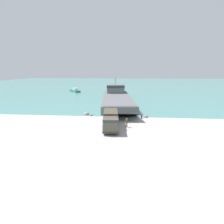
# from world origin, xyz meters

# --- Properties ---
(ground_plane) EXTENTS (240.00, 240.00, 0.00)m
(ground_plane) POSITION_xyz_m (0.00, 0.00, 0.00)
(ground_plane) COLOR #A8A59E
(water_surface) EXTENTS (240.00, 180.00, 0.01)m
(water_surface) POSITION_xyz_m (0.00, 93.77, 0.00)
(water_surface) COLOR #477F7A
(water_surface) RESTS_ON ground_plane
(landing_craft) EXTENTS (12.03, 38.39, 7.29)m
(landing_craft) POSITION_xyz_m (-1.36, 24.01, 1.72)
(landing_craft) COLOR #56605B
(landing_craft) RESTS_ON ground_plane
(military_truck) EXTENTS (3.22, 7.69, 2.89)m
(military_truck) POSITION_xyz_m (-0.63, -4.20, 1.55)
(military_truck) COLOR #4C4738
(military_truck) RESTS_ON ground_plane
(soldier_on_ramp) EXTENTS (0.48, 0.33, 1.72)m
(soldier_on_ramp) POSITION_xyz_m (2.15, -3.29, 0.99)
(soldier_on_ramp) COLOR #4C4738
(soldier_on_ramp) RESTS_ON ground_plane
(moored_boat_a) EXTENTS (6.64, 7.47, 1.82)m
(moored_boat_a) POSITION_xyz_m (-22.37, 47.76, 0.60)
(moored_boat_a) COLOR #2D7060
(moored_boat_a) RESTS_ON ground_plane
(mooring_bollard) EXTENTS (0.35, 0.35, 0.78)m
(mooring_bollard) POSITION_xyz_m (5.32, 2.81, 0.42)
(mooring_bollard) COLOR #333338
(mooring_bollard) RESTS_ON ground_plane
(shoreline_rock_a) EXTENTS (1.27, 1.27, 1.27)m
(shoreline_rock_a) POSITION_xyz_m (-7.12, 5.08, 0.00)
(shoreline_rock_a) COLOR gray
(shoreline_rock_a) RESTS_ON ground_plane
(shoreline_rock_b) EXTENTS (1.19, 1.19, 1.19)m
(shoreline_rock_b) POSITION_xyz_m (6.23, 3.78, 0.00)
(shoreline_rock_b) COLOR gray
(shoreline_rock_b) RESTS_ON ground_plane
(shoreline_rock_c) EXTENTS (0.70, 0.70, 0.70)m
(shoreline_rock_c) POSITION_xyz_m (-5.82, 4.05, 0.00)
(shoreline_rock_c) COLOR #66605B
(shoreline_rock_c) RESTS_ON ground_plane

